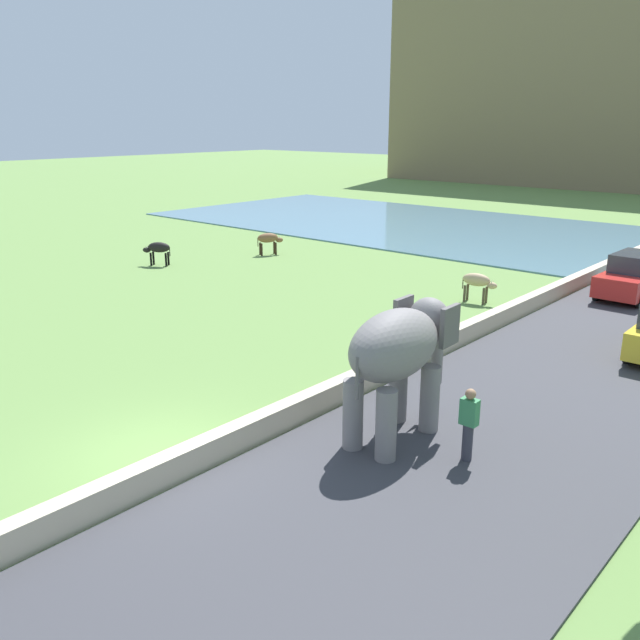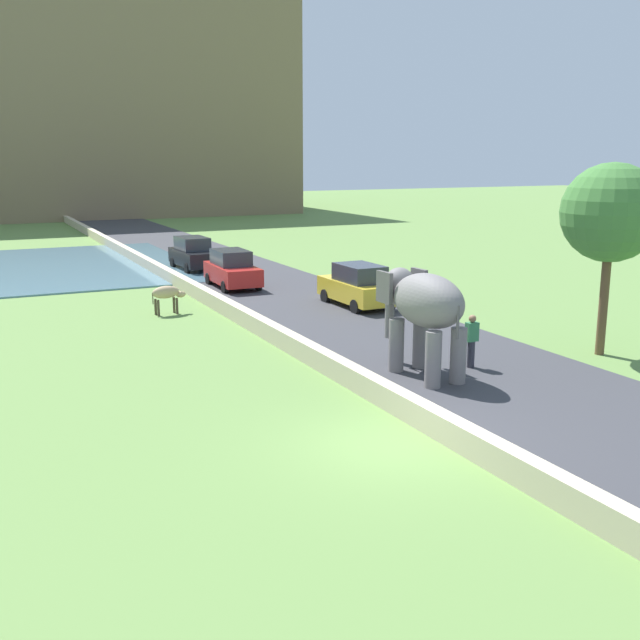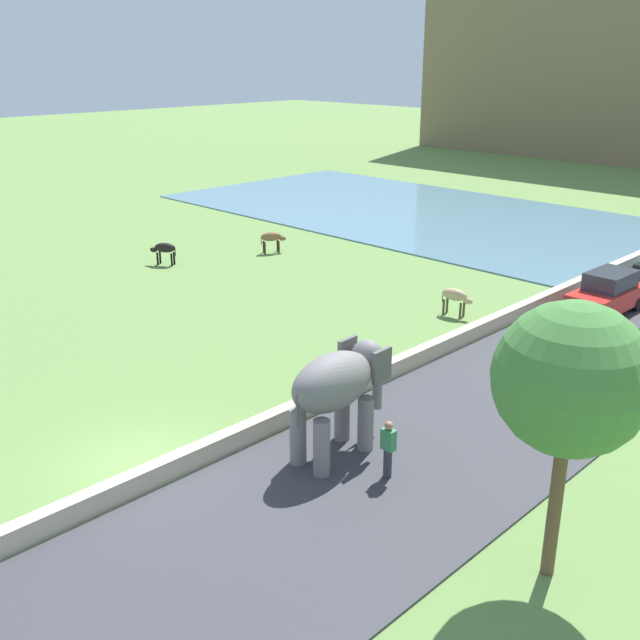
{
  "view_description": "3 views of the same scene",
  "coord_description": "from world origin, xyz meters",
  "px_view_note": "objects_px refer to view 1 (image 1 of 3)",
  "views": [
    {
      "loc": [
        11.01,
        -7.26,
        6.77
      ],
      "look_at": [
        -0.12,
        5.45,
        1.71
      ],
      "focal_mm": 37.38,
      "sensor_mm": 36.0,
      "label": 1
    },
    {
      "loc": [
        -8.0,
        -12.94,
        6.12
      ],
      "look_at": [
        1.06,
        5.72,
        1.54
      ],
      "focal_mm": 41.69,
      "sensor_mm": 36.0,
      "label": 2
    },
    {
      "loc": [
        15.5,
        -8.83,
        10.29
      ],
      "look_at": [
        -1.25,
        8.03,
        1.65
      ],
      "focal_mm": 41.6,
      "sensor_mm": 36.0,
      "label": 3
    }
  ],
  "objects_px": {
    "person_beside_elephant": "(469,424)",
    "cow_black": "(158,249)",
    "elephant": "(400,351)",
    "car_red": "(633,276)",
    "cow_tan": "(478,281)",
    "cow_brown": "(269,239)"
  },
  "relations": [
    {
      "from": "elephant",
      "to": "cow_brown",
      "type": "relative_size",
      "value": 2.53
    },
    {
      "from": "car_red",
      "to": "elephant",
      "type": "bearing_deg",
      "value": -90.04
    },
    {
      "from": "car_red",
      "to": "cow_brown",
      "type": "height_order",
      "value": "car_red"
    },
    {
      "from": "cow_tan",
      "to": "person_beside_elephant",
      "type": "bearing_deg",
      "value": -62.37
    },
    {
      "from": "person_beside_elephant",
      "to": "cow_brown",
      "type": "distance_m",
      "value": 22.98
    },
    {
      "from": "cow_tan",
      "to": "cow_black",
      "type": "height_order",
      "value": "same"
    },
    {
      "from": "car_red",
      "to": "cow_tan",
      "type": "distance_m",
      "value": 6.29
    },
    {
      "from": "cow_tan",
      "to": "car_red",
      "type": "bearing_deg",
      "value": 46.85
    },
    {
      "from": "cow_brown",
      "to": "elephant",
      "type": "bearing_deg",
      "value": -37.0
    },
    {
      "from": "person_beside_elephant",
      "to": "cow_black",
      "type": "distance_m",
      "value": 22.36
    },
    {
      "from": "car_red",
      "to": "cow_tan",
      "type": "height_order",
      "value": "car_red"
    },
    {
      "from": "car_red",
      "to": "cow_black",
      "type": "height_order",
      "value": "car_red"
    },
    {
      "from": "cow_tan",
      "to": "cow_black",
      "type": "bearing_deg",
      "value": -165.09
    },
    {
      "from": "person_beside_elephant",
      "to": "cow_tan",
      "type": "height_order",
      "value": "person_beside_elephant"
    },
    {
      "from": "elephant",
      "to": "person_beside_elephant",
      "type": "bearing_deg",
      "value": 0.27
    },
    {
      "from": "elephant",
      "to": "car_red",
      "type": "bearing_deg",
      "value": 89.96
    },
    {
      "from": "person_beside_elephant",
      "to": "cow_black",
      "type": "bearing_deg",
      "value": 160.37
    },
    {
      "from": "cow_tan",
      "to": "cow_black",
      "type": "xyz_separation_m",
      "value": [
        -15.03,
        -4.0,
        0.0
      ]
    },
    {
      "from": "cow_black",
      "to": "cow_tan",
      "type": "bearing_deg",
      "value": 14.91
    },
    {
      "from": "cow_tan",
      "to": "cow_brown",
      "type": "relative_size",
      "value": 1.03
    },
    {
      "from": "cow_brown",
      "to": "cow_black",
      "type": "distance_m",
      "value": 5.85
    },
    {
      "from": "elephant",
      "to": "cow_tan",
      "type": "relative_size",
      "value": 2.47
    }
  ]
}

